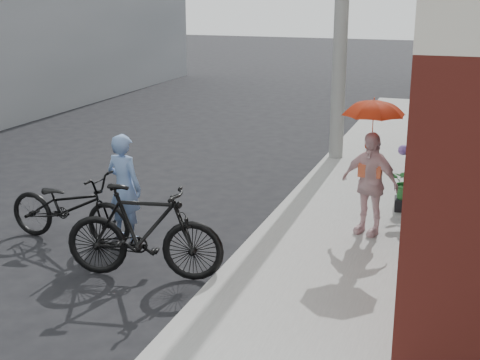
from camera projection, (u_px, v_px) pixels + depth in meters
The scene contains 10 objects.
ground at pixel (159, 266), 8.69m from camera, with size 80.00×80.00×0.00m, color black.
sidewalk at pixel (348, 229), 9.81m from camera, with size 2.20×24.00×0.12m, color gray.
curb at pixel (272, 221), 10.18m from camera, with size 0.12×24.00×0.12m, color #9E9E99.
officer at pixel (124, 187), 9.41m from camera, with size 0.56×0.37×1.54m, color #7192C9.
bike_left at pixel (70, 207), 9.39m from camera, with size 0.68×1.95×1.02m, color black.
bike_right at pixel (144, 232), 8.19m from camera, with size 0.56×1.99×1.20m, color black.
kimono_woman at pixel (369, 183), 9.31m from camera, with size 0.86×0.36×1.47m, color beige.
parasol at pixel (374, 106), 9.00m from camera, with size 0.82×0.82×0.72m, color red.
planter at pixel (406, 204), 10.47m from camera, with size 0.34×0.34×0.18m, color black.
potted_plant at pixel (407, 182), 10.37m from camera, with size 0.49×0.43×0.55m, color #2D7231.
Camera 1 is at (3.66, -7.23, 3.49)m, focal length 50.00 mm.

